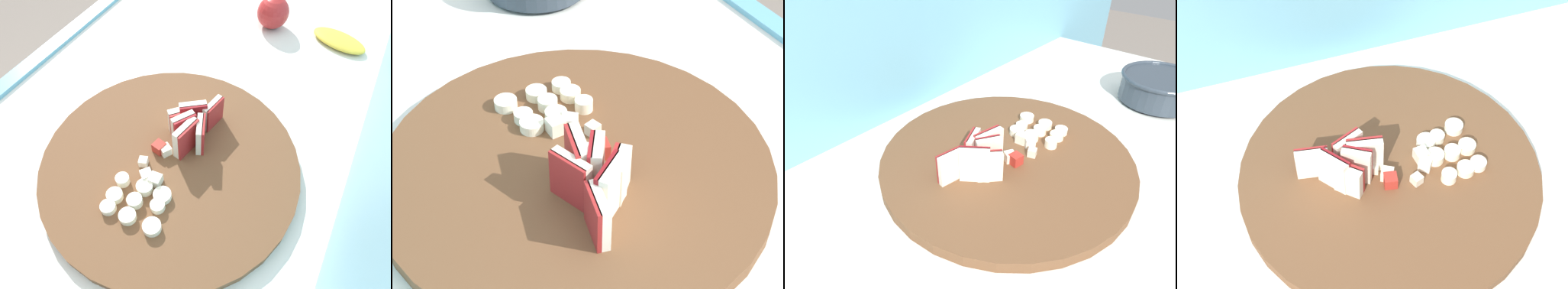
% 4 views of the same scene
% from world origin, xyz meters
% --- Properties ---
extents(ground, '(10.00, 10.00, 0.00)m').
position_xyz_m(ground, '(0.00, 0.00, 0.00)').
color(ground, gray).
extents(tiled_countertop, '(1.58, 0.71, 0.93)m').
position_xyz_m(tiled_countertop, '(0.00, -0.00, 0.46)').
color(tiled_countertop, silver).
rests_on(tiled_countertop, ground).
extents(tile_backsplash, '(2.40, 0.04, 1.37)m').
position_xyz_m(tile_backsplash, '(0.00, 0.37, 0.69)').
color(tile_backsplash, '#6BADC6').
rests_on(tile_backsplash, ground).
extents(cutting_board, '(0.44, 0.44, 0.02)m').
position_xyz_m(cutting_board, '(0.10, 0.07, 0.93)').
color(cutting_board, brown).
rests_on(cutting_board, tiled_countertop).
extents(apple_wedge_fan, '(0.13, 0.08, 0.06)m').
position_xyz_m(apple_wedge_fan, '(0.03, 0.08, 0.97)').
color(apple_wedge_fan, maroon).
rests_on(apple_wedge_fan, cutting_board).
extents(apple_dice_pile, '(0.10, 0.06, 0.02)m').
position_xyz_m(apple_dice_pile, '(0.12, 0.06, 0.95)').
color(apple_dice_pile, beige).
rests_on(apple_dice_pile, cutting_board).
extents(banana_slice_rows, '(0.08, 0.11, 0.02)m').
position_xyz_m(banana_slice_rows, '(0.19, 0.07, 0.95)').
color(banana_slice_rows, white).
rests_on(banana_slice_rows, cutting_board).
extents(banana_peel, '(0.10, 0.14, 0.02)m').
position_xyz_m(banana_peel, '(-0.38, 0.25, 0.93)').
color(banana_peel, gold).
rests_on(banana_peel, tiled_countertop).
extents(whole_apple, '(0.08, 0.08, 0.08)m').
position_xyz_m(whole_apple, '(-0.37, 0.09, 0.96)').
color(whole_apple, '#A32323').
rests_on(whole_apple, tiled_countertop).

